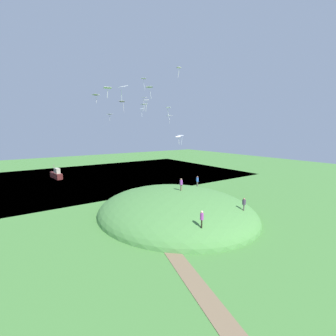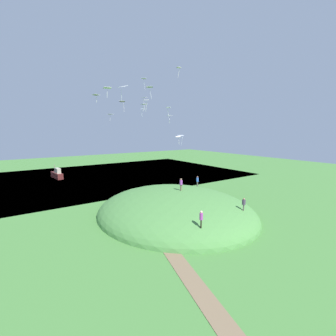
% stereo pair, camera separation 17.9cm
% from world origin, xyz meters
% --- Properties ---
extents(ground_plane, '(160.00, 160.00, 0.00)m').
position_xyz_m(ground_plane, '(0.00, 0.00, 0.00)').
color(ground_plane, '#437A37').
extents(lake_water, '(44.11, 80.00, 0.40)m').
position_xyz_m(lake_water, '(-24.52, 0.00, -0.20)').
color(lake_water, '#416195').
rests_on(lake_water, ground_plane).
extents(grass_hill, '(24.38, 21.75, 6.79)m').
position_xyz_m(grass_hill, '(9.52, 2.26, 0.00)').
color(grass_hill, '#48813E').
rests_on(grass_hill, ground_plane).
extents(dirt_path, '(15.96, 5.86, 0.04)m').
position_xyz_m(dirt_path, '(22.80, -6.02, 0.02)').
color(dirt_path, brown).
rests_on(dirt_path, ground_plane).
extents(boat_on_lake, '(5.68, 1.97, 3.30)m').
position_xyz_m(boat_on_lake, '(-28.04, -6.76, 0.97)').
color(boat_on_lake, '#54201E').
rests_on(boat_on_lake, lake_water).
extents(person_on_hilltop, '(0.47, 0.47, 1.75)m').
position_xyz_m(person_on_hilltop, '(9.91, 2.99, 4.48)').
color(person_on_hilltop, brown).
rests_on(person_on_hilltop, grass_hill).
extents(person_near_shore, '(0.47, 0.47, 1.73)m').
position_xyz_m(person_near_shore, '(6.83, 8.87, 3.68)').
color(person_near_shore, '#4F4B47').
rests_on(person_near_shore, grass_hill).
extents(person_with_child, '(0.50, 0.50, 1.85)m').
position_xyz_m(person_with_child, '(18.85, -1.32, 3.06)').
color(person_with_child, black).
rests_on(person_with_child, grass_hill).
extents(person_walking_path, '(0.60, 0.60, 1.60)m').
position_xyz_m(person_walking_path, '(18.13, 6.49, 3.00)').
color(person_walking_path, '#534747').
rests_on(person_walking_path, grass_hill).
extents(kite_0, '(1.05, 1.07, 2.08)m').
position_xyz_m(kite_0, '(-3.85, 4.93, 21.14)').
color(kite_0, white).
extents(kite_1, '(0.51, 0.67, 1.40)m').
position_xyz_m(kite_1, '(7.59, 4.20, 20.67)').
color(kite_1, white).
extents(kite_2, '(0.89, 0.84, 1.31)m').
position_xyz_m(kite_2, '(6.67, 4.88, 10.88)').
color(kite_2, white).
extents(kite_3, '(1.38, 1.13, 1.22)m').
position_xyz_m(kite_3, '(-2.37, -4.67, 17.43)').
color(kite_3, silver).
extents(kite_4, '(1.13, 0.94, 2.22)m').
position_xyz_m(kite_4, '(-2.61, 4.24, 17.60)').
color(kite_4, silver).
extents(kite_5, '(1.27, 1.39, 1.34)m').
position_xyz_m(kite_5, '(-8.85, 0.16, 14.95)').
color(kite_5, white).
extents(kite_6, '(0.84, 0.83, 1.70)m').
position_xyz_m(kite_6, '(4.81, 0.41, 16.18)').
color(kite_6, '#EEE6CF').
extents(kite_7, '(1.11, 0.98, 1.97)m').
position_xyz_m(kite_7, '(5.01, 4.17, 15.29)').
color(kite_7, white).
extents(kite_8, '(1.24, 1.36, 2.11)m').
position_xyz_m(kite_8, '(-2.03, 5.01, 19.45)').
color(kite_8, white).
extents(kite_9, '(1.22, 0.89, 1.14)m').
position_xyz_m(kite_9, '(1.10, 2.03, 16.10)').
color(kite_9, silver).
extents(kite_10, '(1.35, 1.07, 1.44)m').
position_xyz_m(kite_10, '(0.14, 7.78, 14.50)').
color(kite_10, white).
extents(kite_11, '(1.37, 1.13, 2.07)m').
position_xyz_m(kite_11, '(5.42, -3.56, 17.66)').
color(kite_11, white).
extents(kite_12, '(0.81, 0.60, 1.59)m').
position_xyz_m(kite_12, '(-5.54, 5.33, 15.91)').
color(kite_12, white).
extents(kite_13, '(0.79, 1.01, 1.22)m').
position_xyz_m(kite_13, '(7.61, -6.57, 16.93)').
color(kite_13, silver).
extents(kite_14, '(0.99, 1.23, 1.80)m').
position_xyz_m(kite_14, '(2.07, 8.94, 10.93)').
color(kite_14, white).
extents(kite_15, '(1.31, 1.28, 2.14)m').
position_xyz_m(kite_15, '(-8.98, 2.83, 17.47)').
color(kite_15, silver).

